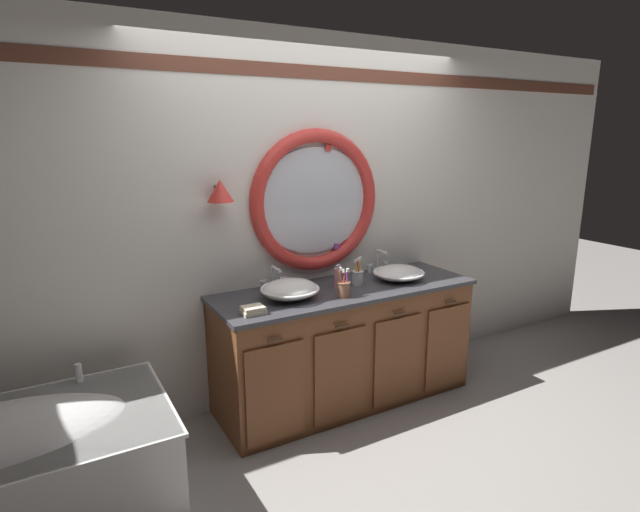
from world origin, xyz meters
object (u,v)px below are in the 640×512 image
Objects in this scene: sink_basin_left at (290,289)px; sink_basin_right at (399,273)px; toothbrush_holder_right at (358,277)px; toothbrush_holder_left at (344,288)px; folded_hand_towel at (253,310)px; soap_dispenser at (338,277)px.

sink_basin_right is at bearing -0.00° from sink_basin_left.
sink_basin_left is 1.87× the size of toothbrush_holder_right.
sink_basin_left is 0.55m from toothbrush_holder_right.
sink_basin_left is 0.36m from toothbrush_holder_left.
sink_basin_right is 1.23m from folded_hand_towel.
folded_hand_towel is at bearing -168.61° from toothbrush_holder_right.
toothbrush_holder_left reaches higher than sink_basin_left.
sink_basin_right is 2.20× the size of soap_dispenser.
toothbrush_holder_left reaches higher than folded_hand_towel.
toothbrush_holder_right reaches higher than toothbrush_holder_left.
toothbrush_holder_right is 1.49× the size of folded_hand_towel.
toothbrush_holder_right is 0.89m from folded_hand_towel.
toothbrush_holder_right reaches higher than sink_basin_right.
folded_hand_towel is at bearing -173.02° from sink_basin_right.
toothbrush_holder_left is 0.20m from soap_dispenser.
soap_dispenser reaches higher than folded_hand_towel.
soap_dispenser is 0.74m from folded_hand_towel.
folded_hand_towel is (-0.32, -0.15, -0.04)m from sink_basin_left.
sink_basin_right is 2.74× the size of folded_hand_towel.
sink_basin_right is 1.83× the size of toothbrush_holder_right.
toothbrush_holder_right is 0.16m from soap_dispenser.
toothbrush_holder_right is at bearing 36.85° from toothbrush_holder_left.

